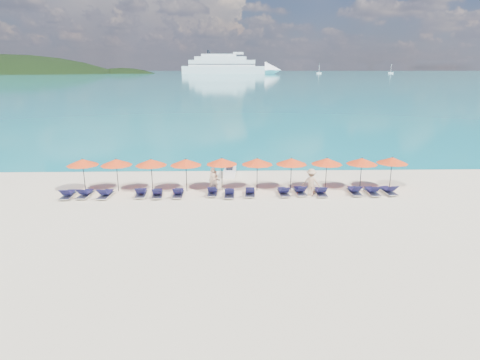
{
  "coord_description": "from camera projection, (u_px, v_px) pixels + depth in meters",
  "views": [
    {
      "loc": [
        -0.64,
        -21.45,
        8.08
      ],
      "look_at": [
        0.0,
        3.0,
        1.2
      ],
      "focal_mm": 30.0,
      "sensor_mm": 36.0,
      "label": 1
    }
  ],
  "objects": [
    {
      "name": "ground",
      "position": [
        241.0,
        214.0,
        22.84
      ],
      "size": [
        1400.0,
        1400.0,
        0.0
      ],
      "primitive_type": "plane",
      "color": "beige"
    },
    {
      "name": "sea",
      "position": [
        230.0,
        73.0,
        657.99
      ],
      "size": [
        1600.0,
        1300.0,
        0.01
      ],
      "primitive_type": "cube",
      "color": "#1FA9B2",
      "rests_on": "ground"
    },
    {
      "name": "headland_main",
      "position": [
        10.0,
        103.0,
        545.26
      ],
      "size": [
        374.0,
        242.0,
        126.5
      ],
      "color": "black",
      "rests_on": "ground"
    },
    {
      "name": "headland_small",
      "position": [
        124.0,
        99.0,
        567.46
      ],
      "size": [
        162.0,
        126.0,
        85.5
      ],
      "color": "black",
      "rests_on": "ground"
    },
    {
      "name": "cruise_ship",
      "position": [
        232.0,
        67.0,
        517.56
      ],
      "size": [
        129.07,
        31.52,
        35.57
      ],
      "rotation": [
        0.0,
        0.0,
        -0.09
      ],
      "color": "white",
      "rests_on": "ground"
    },
    {
      "name": "sailboat_near",
      "position": [
        319.0,
        73.0,
        550.53
      ],
      "size": [
        6.51,
        2.17,
        11.93
      ],
      "color": "white",
      "rests_on": "ground"
    },
    {
      "name": "sailboat_far",
      "position": [
        391.0,
        73.0,
        564.7
      ],
      "size": [
        6.88,
        2.29,
        12.62
      ],
      "color": "white",
      "rests_on": "ground"
    },
    {
      "name": "jetski",
      "position": [
        230.0,
        171.0,
        31.09
      ],
      "size": [
        1.02,
        2.38,
        0.83
      ],
      "rotation": [
        0.0,
        0.0,
        -0.06
      ],
      "color": "white",
      "rests_on": "ground"
    },
    {
      "name": "beachgoer_a",
      "position": [
        213.0,
        181.0,
        26.46
      ],
      "size": [
        0.73,
        0.59,
        1.73
      ],
      "primitive_type": "imported",
      "rotation": [
        0.0,
        0.0,
        0.33
      ],
      "color": "tan",
      "rests_on": "ground"
    },
    {
      "name": "beachgoer_b",
      "position": [
        215.0,
        181.0,
        26.87
      ],
      "size": [
        0.76,
        0.51,
        1.44
      ],
      "primitive_type": "imported",
      "rotation": [
        0.0,
        0.0,
        0.16
      ],
      "color": "tan",
      "rests_on": "ground"
    },
    {
      "name": "beachgoer_c",
      "position": [
        311.0,
        182.0,
        26.0
      ],
      "size": [
        1.27,
        0.86,
        1.79
      ],
      "primitive_type": "imported",
      "rotation": [
        0.0,
        0.0,
        2.84
      ],
      "color": "tan",
      "rests_on": "ground"
    },
    {
      "name": "umbrella_0",
      "position": [
        83.0,
        162.0,
        26.59
      ],
      "size": [
        2.1,
        2.1,
        2.28
      ],
      "color": "black",
      "rests_on": "ground"
    },
    {
      "name": "umbrella_1",
      "position": [
        116.0,
        162.0,
        26.59
      ],
      "size": [
        2.1,
        2.1,
        2.28
      ],
      "color": "black",
      "rests_on": "ground"
    },
    {
      "name": "umbrella_2",
      "position": [
        151.0,
        162.0,
        26.56
      ],
      "size": [
        2.1,
        2.1,
        2.28
      ],
      "color": "black",
      "rests_on": "ground"
    },
    {
      "name": "umbrella_3",
      "position": [
        186.0,
        162.0,
        26.6
      ],
      "size": [
        2.1,
        2.1,
        2.28
      ],
      "color": "black",
      "rests_on": "ground"
    },
    {
      "name": "umbrella_4",
      "position": [
        222.0,
        161.0,
        26.87
      ],
      "size": [
        2.1,
        2.1,
        2.28
      ],
      "color": "black",
      "rests_on": "ground"
    },
    {
      "name": "umbrella_5",
      "position": [
        257.0,
        161.0,
        26.8
      ],
      "size": [
        2.1,
        2.1,
        2.28
      ],
      "color": "black",
      "rests_on": "ground"
    },
    {
      "name": "umbrella_6",
      "position": [
        291.0,
        161.0,
        26.85
      ],
      "size": [
        2.1,
        2.1,
        2.28
      ],
      "color": "black",
      "rests_on": "ground"
    },
    {
      "name": "umbrella_7",
      "position": [
        327.0,
        161.0,
        26.89
      ],
      "size": [
        2.1,
        2.1,
        2.28
      ],
      "color": "black",
      "rests_on": "ground"
    },
    {
      "name": "umbrella_8",
      "position": [
        362.0,
        161.0,
        26.9
      ],
      "size": [
        2.1,
        2.1,
        2.28
      ],
      "color": "black",
      "rests_on": "ground"
    },
    {
      "name": "umbrella_9",
      "position": [
        392.0,
        160.0,
        27.13
      ],
      "size": [
        2.1,
        2.1,
        2.28
      ],
      "color": "black",
      "rests_on": "ground"
    },
    {
      "name": "lounger_0",
      "position": [
        68.0,
        194.0,
        25.69
      ],
      "size": [
        0.68,
        1.72,
        0.66
      ],
      "rotation": [
        0.0,
        0.0,
        0.04
      ],
      "color": "silver",
      "rests_on": "ground"
    },
    {
      "name": "lounger_1",
      "position": [
        85.0,
        194.0,
        25.83
      ],
      "size": [
        0.74,
        1.74,
        0.66
      ],
      "rotation": [
        0.0,
        0.0,
        -0.07
      ],
      "color": "silver",
      "rests_on": "ground"
    },
    {
      "name": "lounger_2",
      "position": [
        105.0,
        194.0,
        25.76
      ],
      "size": [
        0.74,
        1.74,
        0.66
      ],
      "rotation": [
        0.0,
        0.0,
        -0.07
      ],
      "color": "silver",
      "rests_on": "ground"
    },
    {
      "name": "lounger_3",
      "position": [
        141.0,
        193.0,
        25.99
      ],
      "size": [
        0.74,
        1.74,
        0.66
      ],
      "rotation": [
        0.0,
        0.0,
        0.07
      ],
      "color": "silver",
      "rests_on": "ground"
    },
    {
      "name": "lounger_4",
      "position": [
        157.0,
        193.0,
        25.88
      ],
      "size": [
        0.79,
        1.75,
        0.66
      ],
      "rotation": [
        0.0,
        0.0,
        0.1
      ],
      "color": "silver",
      "rests_on": "ground"
    },
    {
      "name": "lounger_5",
      "position": [
        178.0,
        193.0,
        25.98
      ],
      "size": [
        0.64,
        1.71,
        0.66
      ],
      "rotation": [
        0.0,
        0.0,
        0.01
      ],
      "color": "silver",
      "rests_on": "ground"
    },
    {
      "name": "lounger_6",
      "position": [
        213.0,
        192.0,
        26.27
      ],
      "size": [
        0.68,
        1.72,
        0.66
      ],
      "rotation": [
        0.0,
        0.0,
        -0.04
      ],
      "color": "silver",
      "rests_on": "ground"
    },
    {
      "name": "lounger_7",
      "position": [
        229.0,
        193.0,
        25.94
      ],
      "size": [
        0.69,
        1.73,
        0.66
      ],
      "rotation": [
        0.0,
        0.0,
        -0.04
      ],
      "color": "silver",
      "rests_on": "ground"
    },
    {
      "name": "lounger_8",
      "position": [
        250.0,
        192.0,
        26.17
      ],
      "size": [
        0.72,
        1.74,
        0.66
      ],
      "rotation": [
        0.0,
        0.0,
        -0.06
      ],
      "color": "silver",
      "rests_on": "ground"
    },
    {
      "name": "lounger_9",
      "position": [
        284.0,
        192.0,
        26.22
      ],
      "size": [
        0.72,
        1.73,
        0.66
      ],
      "rotation": [
        0.0,
        0.0,
        0.06
      ],
      "color": "silver",
      "rests_on": "ground"
    },
    {
      "name": "lounger_10",
      "position": [
        300.0,
        191.0,
        26.41
      ],
      "size": [
        0.7,
        1.73,
        0.66
      ],
      "rotation": [
        0.0,
        0.0,
        0.05
      ],
      "color": "silver",
      "rests_on": "ground"
    },
    {
      "name": "lounger_11",
      "position": [
        321.0,
        192.0,
        26.22
      ],
      "size": [
        0.66,
        1.72,
        0.66
      ],
      "rotation": [
        0.0,
        0.0,
        -0.03
      ],
      "color": "silver",
      "rests_on": "ground"
    },
    {
      "name": "lounger_12",
      "position": [
        354.0,
        191.0,
        26.43
      ],
      "size": [
        0.62,
        1.7,
        0.66
      ],
      "rotation": [
        0.0,
        0.0,
        -0.0
      ],
      "color": "silver",
      "rests_on": "ground"
    },
    {
      "name": "lounger_13",
      "position": [
        372.0,
        191.0,
        26.36
      ],
      "size": [
        0.66,
        1.71,
        0.66
      ],
      "rotation": [
        0.0,
        0.0,
        0.02
      ],
      "color": "silver",
      "rests_on": "ground"
    },
    {
      "name": "lounger_14",
      "position": [
        389.0,
        190.0,
        26.49
      ],
      "size": [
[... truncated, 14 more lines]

